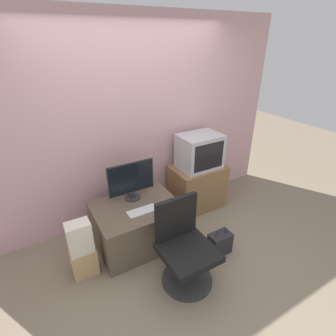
{
  "coord_description": "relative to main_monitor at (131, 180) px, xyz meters",
  "views": [
    {
      "loc": [
        -1.22,
        -1.67,
        2.31
      ],
      "look_at": [
        0.29,
        0.94,
        0.79
      ],
      "focal_mm": 28.0,
      "sensor_mm": 36.0,
      "label": 1
    }
  ],
  "objects": [
    {
      "name": "desk",
      "position": [
        -0.03,
        -0.17,
        -0.52
      ],
      "size": [
        0.98,
        0.76,
        0.54
      ],
      "color": "brown",
      "rests_on": "ground_plane"
    },
    {
      "name": "office_chair",
      "position": [
        0.17,
        -0.91,
        -0.4
      ],
      "size": [
        0.53,
        0.53,
        0.9
      ],
      "color": "#333333",
      "rests_on": "ground_plane"
    },
    {
      "name": "side_stand",
      "position": [
        1.07,
        0.12,
        -0.46
      ],
      "size": [
        0.74,
        0.52,
        0.64
      ],
      "color": "olive",
      "rests_on": "ground_plane"
    },
    {
      "name": "mouse",
      "position": [
        0.23,
        -0.31,
        -0.23
      ],
      "size": [
        0.06,
        0.04,
        0.03
      ],
      "color": "silver",
      "rests_on": "desk"
    },
    {
      "name": "handbag",
      "position": [
        0.73,
        -0.83,
        -0.65
      ],
      "size": [
        0.26,
        0.16,
        0.36
      ],
      "color": "#232328",
      "rests_on": "ground_plane"
    },
    {
      "name": "ground_plane",
      "position": [
        0.24,
        -0.88,
        -0.78
      ],
      "size": [
        12.0,
        12.0,
        0.0
      ],
      "primitive_type": "plane",
      "color": "#7F705B"
    },
    {
      "name": "main_monitor",
      "position": [
        0.0,
        0.0,
        0.0
      ],
      "size": [
        0.58,
        0.19,
        0.48
      ],
      "color": "#2D2D2D",
      "rests_on": "desk"
    },
    {
      "name": "crt_tv",
      "position": [
        1.07,
        0.11,
        0.1
      ],
      "size": [
        0.57,
        0.43,
        0.48
      ],
      "color": "#B7B7BC",
      "rests_on": "side_stand"
    },
    {
      "name": "cardboard_box_lower",
      "position": [
        -0.73,
        -0.34,
        -0.62
      ],
      "size": [
        0.26,
        0.18,
        0.32
      ],
      "color": "tan",
      "rests_on": "ground_plane"
    },
    {
      "name": "cardboard_box_upper",
      "position": [
        -0.73,
        -0.34,
        -0.28
      ],
      "size": [
        0.24,
        0.17,
        0.35
      ],
      "color": "beige",
      "rests_on": "cardboard_box_lower"
    },
    {
      "name": "keyboard",
      "position": [
        -0.02,
        -0.31,
        -0.24
      ],
      "size": [
        0.34,
        0.14,
        0.01
      ],
      "color": "silver",
      "rests_on": "desk"
    },
    {
      "name": "wall_back",
      "position": [
        0.24,
        0.44,
        0.52
      ],
      "size": [
        4.4,
        0.05,
        2.6
      ],
      "color": "#CC9EA3",
      "rests_on": "ground_plane"
    }
  ]
}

